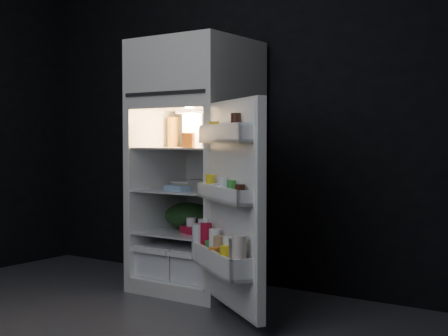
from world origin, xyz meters
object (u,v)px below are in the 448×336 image
Objects in this scene: egg_carton at (206,185)px; refrigerator at (198,157)px; yogurt_tray at (198,230)px; fridge_door at (231,208)px; milk_jug at (196,131)px.

refrigerator is at bearing 174.48° from egg_carton.
egg_carton is at bearing 111.29° from yogurt_tray.
egg_carton is (-0.58, 0.55, 0.08)m from fridge_door.
refrigerator reaches higher than milk_jug.
yogurt_tray is at bearing 141.72° from fridge_door.
yogurt_tray is at bearing -63.90° from milk_jug.
milk_jug is at bearing 139.16° from fridge_door.
refrigerator is at bearing -53.79° from milk_jug.
fridge_door is at bearing -24.17° from egg_carton.
refrigerator is 5.84× the size of egg_carton.
milk_jug is 0.73m from yogurt_tray.
refrigerator reaches higher than yogurt_tray.
yogurt_tray is (0.11, -0.14, -0.50)m from refrigerator.
milk_jug is 0.92× the size of yogurt_tray.
milk_jug is (-0.73, 0.63, 0.46)m from fridge_door.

